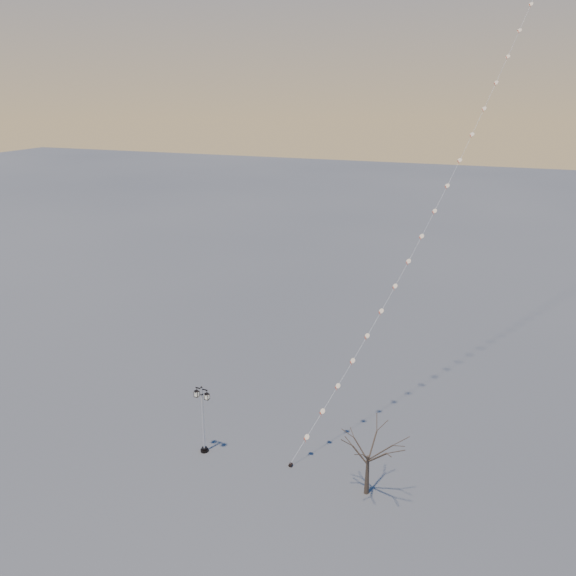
% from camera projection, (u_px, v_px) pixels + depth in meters
% --- Properties ---
extents(ground, '(300.00, 300.00, 0.00)m').
position_uv_depth(ground, '(250.00, 468.00, 35.15)').
color(ground, '#4F5150').
rests_on(ground, ground).
extents(street_lamp, '(1.11, 0.49, 4.37)m').
position_uv_depth(street_lamp, '(203.00, 416.00, 35.97)').
color(street_lamp, black).
rests_on(street_lamp, ground).
extents(bare_tree, '(2.55, 2.55, 4.23)m').
position_uv_depth(bare_tree, '(369.00, 446.00, 32.05)').
color(bare_tree, '#3D3024').
rests_on(bare_tree, ground).
extents(kite_train, '(14.80, 33.38, 41.95)m').
position_uv_depth(kite_train, '(476.00, 87.00, 40.80)').
color(kite_train, black).
rests_on(kite_train, ground).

